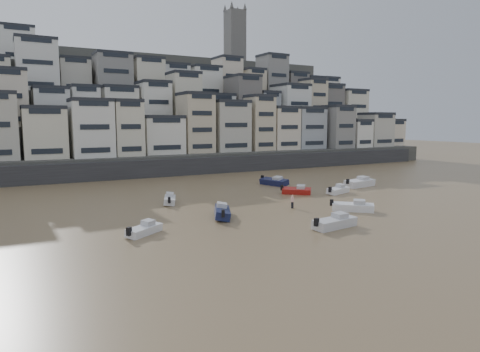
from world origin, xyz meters
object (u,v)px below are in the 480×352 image
boat_f (170,198)px  boat_b (353,205)px  boat_c (222,211)px  boat_g (360,181)px  person_pink (292,202)px  boat_e (297,190)px  boat_d (338,189)px  boat_j (144,228)px  boat_a (335,220)px  boat_i (274,181)px

boat_f → boat_b: bearing=-110.0°
boat_c → boat_f: bearing=36.5°
boat_g → person_pink: (-20.83, -9.44, -0.06)m
boat_g → boat_e: 13.98m
boat_d → boat_f: boat_d is taller
boat_f → boat_e: (19.56, -2.23, -0.03)m
boat_j → boat_a: (18.20, -6.97, 0.16)m
boat_f → boat_c: bearing=-146.8°
boat_j → person_pink: person_pink is taller
boat_e → boat_j: bearing=-113.1°
boat_f → boat_e: boat_f is taller
boat_b → boat_i: bearing=124.4°
boat_c → person_pink: person_pink is taller
boat_f → person_pink: bearing=-109.2°
boat_f → boat_b: size_ratio=0.91×
boat_a → boat_d: bearing=39.5°
boat_g → boat_a: size_ratio=1.17×
boat_c → boat_i: size_ratio=0.96×
boat_f → boat_g: bearing=-71.2°
boat_i → boat_f: (-21.58, -7.13, -0.13)m
boat_d → person_pink: person_pink is taller
boat_j → boat_a: bearing=-55.6°
boat_b → boat_e: bearing=127.1°
boat_c → person_pink: bearing=-63.1°
boat_f → person_pink: size_ratio=2.87×
boat_c → boat_b: size_ratio=1.04×
boat_f → boat_a: bearing=-132.6°
boat_f → boat_a: size_ratio=0.86×
person_pink → boat_b: bearing=-42.7°
boat_b → boat_f: bearing=-178.1°
boat_i → boat_b: bearing=-23.8°
boat_g → boat_i: boat_g is taller
boat_b → boat_j: bearing=-140.6°
boat_c → boat_f: boat_c is taller
boat_g → boat_f: 33.53m
boat_c → boat_i: 26.49m
boat_d → boat_e: size_ratio=1.06×
boat_d → person_pink: (-12.92, -5.91, 0.18)m
boat_e → boat_a: bearing=-72.4°
boat_j → person_pink: size_ratio=2.66×
boat_g → boat_d: (-7.91, -3.53, -0.24)m
person_pink → boat_a: bearing=-101.5°
boat_g → boat_i: (-11.92, 8.39, -0.13)m
boat_g → boat_j: bearing=-172.0°
boat_e → boat_d: bearing=20.0°
boat_j → boat_e: size_ratio=0.98×
boat_b → boat_e: 13.64m
boat_i → boat_a: size_ratio=1.02×
boat_f → boat_e: 19.68m
boat_c → person_pink: 10.27m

